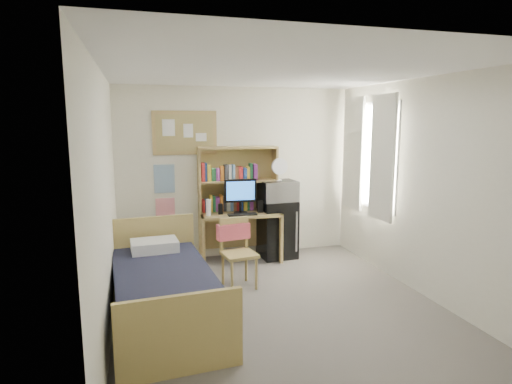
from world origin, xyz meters
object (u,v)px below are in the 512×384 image
object	(u,v)px
speaker_left	(220,209)
desk_fan	(278,171)
mini_fridge	(277,229)
bed	(164,296)
monitor	(240,196)
bulletin_board	(185,133)
microwave	(278,191)
desk	(240,237)
speaker_right	(260,206)
desk_chair	(239,254)

from	to	relation	value
speaker_left	desk_fan	bearing A→B (deg)	6.75
mini_fridge	bed	bearing A→B (deg)	-138.79
monitor	speaker_left	bearing A→B (deg)	180.00
bulletin_board	microwave	xyz separation A→B (m)	(1.35, -0.29, -0.88)
bed	desk	bearing A→B (deg)	50.69
speaker_left	microwave	size ratio (longest dim) A/B	0.30
desk	speaker_left	xyz separation A→B (m)	(-0.30, -0.04, 0.45)
desk	desk_fan	size ratio (longest dim) A/B	3.86
microwave	mini_fridge	bearing A→B (deg)	90.00
bed	speaker_right	world-z (taller)	speaker_right
speaker_left	monitor	bearing A→B (deg)	-0.00
desk_chair	bed	bearing A→B (deg)	-152.44
monitor	desk_fan	xyz separation A→B (m)	(0.61, 0.08, 0.35)
bulletin_board	microwave	bearing A→B (deg)	-11.92
bulletin_board	desk_fan	world-z (taller)	bulletin_board
microwave	desk_fan	distance (m)	0.31
monitor	desk_fan	bearing A→B (deg)	10.06
bulletin_board	speaker_right	distance (m)	1.55
mini_fridge	microwave	bearing A→B (deg)	-90.00
desk_chair	speaker_right	world-z (taller)	speaker_right
desk_chair	speaker_right	distance (m)	1.17
microwave	desk_fan	xyz separation A→B (m)	(0.00, 0.00, 0.31)
bulletin_board	bed	bearing A→B (deg)	-103.61
speaker_left	desk_fan	world-z (taller)	desk_fan
desk_fan	speaker_right	bearing A→B (deg)	-166.11
desk	speaker_right	size ratio (longest dim) A/B	6.49
bed	speaker_right	size ratio (longest dim) A/B	11.04
bulletin_board	desk_fan	xyz separation A→B (m)	(1.35, -0.29, -0.57)
speaker_right	desk_fan	bearing A→B (deg)	19.51
bed	monitor	xyz separation A→B (m)	(1.24, 1.68, 0.72)
desk_chair	speaker_right	xyz separation A→B (m)	(0.56, 0.95, 0.40)
bulletin_board	mini_fridge	size ratio (longest dim) A/B	1.06
bed	speaker_left	distance (m)	2.01
speaker_left	microwave	xyz separation A→B (m)	(0.91, 0.06, 0.22)
monitor	speaker_left	size ratio (longest dim) A/B	3.23
bulletin_board	desk	size ratio (longest dim) A/B	0.79
desk	desk_fan	distance (m)	1.15
desk_chair	bed	distance (m)	1.23
desk_chair	speaker_left	world-z (taller)	speaker_left
desk	monitor	size ratio (longest dim) A/B	2.34
speaker_right	microwave	bearing A→B (deg)	19.51
bed	microwave	distance (m)	2.66
desk_chair	monitor	size ratio (longest dim) A/B	1.73
bulletin_board	mini_fridge	bearing A→B (deg)	-11.12
desk_chair	microwave	world-z (taller)	microwave
bed	microwave	bearing A→B (deg)	39.81
monitor	microwave	xyz separation A→B (m)	(0.61, 0.08, 0.04)
bulletin_board	monitor	bearing A→B (deg)	-25.85
desk	mini_fridge	bearing A→B (deg)	6.34
desk	bed	xyz separation A→B (m)	(-1.24, -1.74, -0.09)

